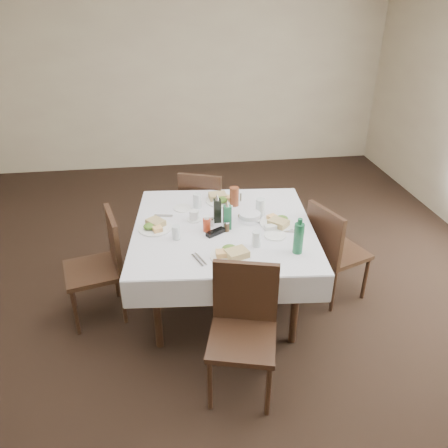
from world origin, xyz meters
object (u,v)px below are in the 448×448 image
(chair_east, at_px, (332,247))
(water_e, at_px, (260,207))
(water_w, at_px, (176,233))
(green_bottle, at_px, (299,238))
(dining_table, at_px, (223,234))
(water_s, at_px, (256,239))
(chair_south, at_px, (244,321))
(oil_cruet_dark, at_px, (217,210))
(oil_cruet_green, at_px, (227,216))
(chair_west, at_px, (103,260))
(bread_basket, at_px, (250,217))
(water_n, at_px, (197,201))
(coffee_mug, at_px, (194,216))
(chair_north, at_px, (203,207))
(ketchup_bottle, at_px, (207,224))

(chair_east, xyz_separation_m, water_e, (-0.59, 0.20, 0.32))
(water_w, relative_size, green_bottle, 0.41)
(dining_table, bearing_deg, water_s, -58.84)
(chair_east, xyz_separation_m, green_bottle, (-0.44, -0.41, 0.37))
(chair_south, relative_size, oil_cruet_dark, 3.64)
(water_e, xyz_separation_m, oil_cruet_green, (-0.31, -0.19, 0.03))
(chair_west, height_order, water_s, chair_west)
(water_s, distance_m, bread_basket, 0.41)
(dining_table, relative_size, water_n, 12.20)
(coffee_mug, bearing_deg, chair_north, 79.07)
(chair_east, height_order, green_bottle, green_bottle)
(water_s, distance_m, green_bottle, 0.31)
(oil_cruet_green, bearing_deg, water_e, 31.81)
(oil_cruet_dark, relative_size, coffee_mug, 2.13)
(chair_east, distance_m, water_e, 0.70)
(water_n, relative_size, coffee_mug, 1.08)
(chair_west, bearing_deg, ketchup_bottle, -4.49)
(chair_north, distance_m, green_bottle, 1.49)
(dining_table, xyz_separation_m, chair_west, (-0.98, 0.00, -0.17))
(oil_cruet_dark, xyz_separation_m, green_bottle, (0.51, -0.54, 0.01))
(water_e, height_order, bread_basket, water_e)
(chair_north, relative_size, water_s, 7.51)
(green_bottle, bearing_deg, oil_cruet_dark, 133.43)
(water_e, bearing_deg, oil_cruet_dark, -169.76)
(ketchup_bottle, bearing_deg, bread_basket, 19.86)
(water_e, bearing_deg, chair_south, -107.47)
(chair_west, xyz_separation_m, water_e, (1.31, 0.15, 0.31))
(water_s, bearing_deg, chair_east, 21.54)
(oil_cruet_green, height_order, green_bottle, green_bottle)
(water_w, bearing_deg, water_s, -17.33)
(water_w, height_order, bread_basket, water_w)
(chair_east, bearing_deg, chair_west, 178.44)
(water_w, bearing_deg, oil_cruet_green, 15.06)
(chair_south, bearing_deg, chair_east, 42.15)
(chair_south, distance_m, chair_west, 1.32)
(ketchup_bottle, bearing_deg, green_bottle, -32.98)
(chair_south, relative_size, ketchup_bottle, 6.98)
(water_n, height_order, coffee_mug, water_n)
(chair_north, distance_m, water_s, 1.27)
(chair_east, bearing_deg, dining_table, 177.07)
(green_bottle, bearing_deg, chair_north, 112.72)
(coffee_mug, bearing_deg, water_e, 1.68)
(dining_table, xyz_separation_m, coffee_mug, (-0.22, 0.13, 0.11))
(chair_south, height_order, green_bottle, green_bottle)
(chair_east, xyz_separation_m, water_w, (-1.30, -0.10, 0.31))
(chair_south, height_order, coffee_mug, chair_south)
(chair_south, xyz_separation_m, water_n, (-0.19, 1.23, 0.30))
(bread_basket, bearing_deg, green_bottle, -65.03)
(water_e, bearing_deg, dining_table, -155.76)
(water_e, distance_m, green_bottle, 0.63)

